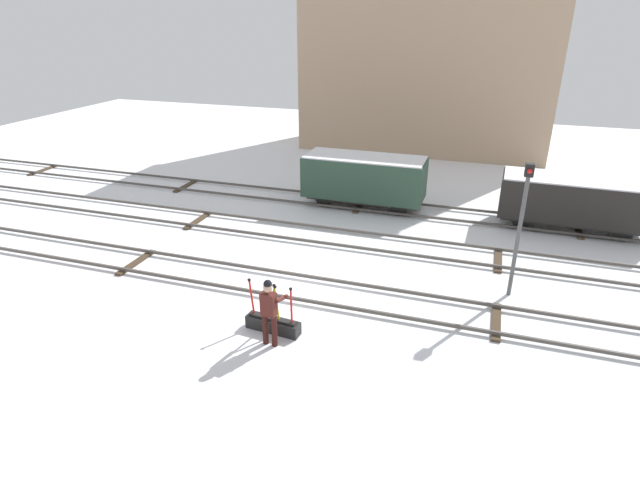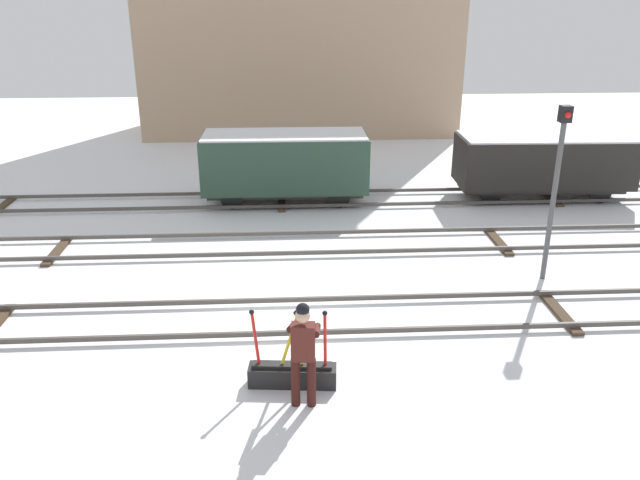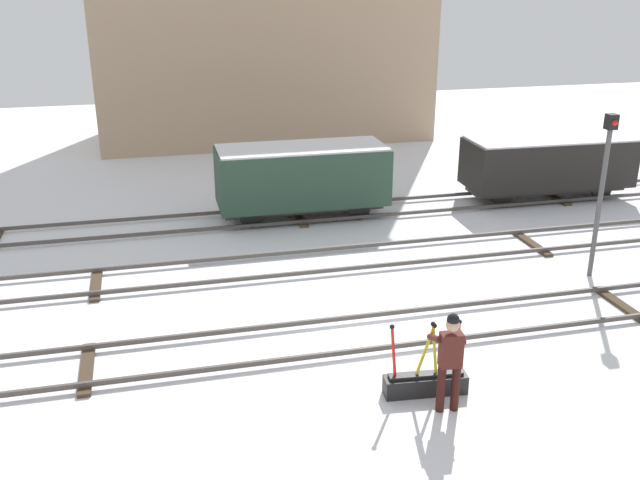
{
  "view_description": "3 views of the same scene",
  "coord_description": "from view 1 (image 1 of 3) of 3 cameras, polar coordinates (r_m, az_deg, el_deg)",
  "views": [
    {
      "loc": [
        5.05,
        -13.02,
        7.88
      ],
      "look_at": [
        -0.02,
        2.29,
        0.72
      ],
      "focal_mm": 29.01,
      "sensor_mm": 36.0,
      "label": 1
    },
    {
      "loc": [
        0.1,
        -11.72,
        6.42
      ],
      "look_at": [
        0.85,
        1.15,
        1.34
      ],
      "focal_mm": 35.84,
      "sensor_mm": 36.0,
      "label": 2
    },
    {
      "loc": [
        -4.39,
        -12.8,
        7.27
      ],
      "look_at": [
        -0.52,
        2.92,
        1.14
      ],
      "focal_mm": 40.43,
      "sensor_mm": 36.0,
      "label": 3
    }
  ],
  "objects": [
    {
      "name": "track_siding_far",
      "position": [
        22.87,
        4.46,
        3.99
      ],
      "size": [
        44.0,
        1.94,
        0.18
      ],
      "color": "#4C4742",
      "rests_on": "ground_plane"
    },
    {
      "name": "freight_car_far_end",
      "position": [
        22.21,
        26.27,
        3.95
      ],
      "size": [
        5.51,
        2.16,
        2.08
      ],
      "rotation": [
        0.0,
        0.0,
        -0.03
      ],
      "color": "#2D2B28",
      "rests_on": "ground_plane"
    },
    {
      "name": "track_siding_near",
      "position": [
        19.44,
        1.7,
        0.37
      ],
      "size": [
        44.0,
        1.94,
        0.18
      ],
      "color": "#4C4742",
      "rests_on": "ground_plane"
    },
    {
      "name": "rail_worker",
      "position": [
        13.11,
        -5.6,
        -7.47
      ],
      "size": [
        0.58,
        0.72,
        1.88
      ],
      "rotation": [
        0.0,
        0.0,
        -0.09
      ],
      "color": "#351511",
      "rests_on": "ground_plane"
    },
    {
      "name": "freight_car_near_switch",
      "position": [
        22.46,
        4.89,
        6.82
      ],
      "size": [
        5.16,
        2.04,
        2.25
      ],
      "rotation": [
        0.0,
        0.0,
        -0.01
      ],
      "color": "#2D2B28",
      "rests_on": "ground_plane"
    },
    {
      "name": "signal_post",
      "position": [
        15.77,
        21.32,
        2.24
      ],
      "size": [
        0.24,
        0.32,
        4.09
      ],
      "color": "#4C4C4C",
      "rests_on": "ground_plane"
    },
    {
      "name": "ground_plane",
      "position": [
        16.03,
        -2.52,
        -5.53
      ],
      "size": [
        60.0,
        60.0,
        0.0
      ],
      "primitive_type": "plane",
      "color": "white"
    },
    {
      "name": "switch_lever_frame",
      "position": [
        14.04,
        -5.2,
        -9.08
      ],
      "size": [
        1.55,
        0.5,
        1.45
      ],
      "rotation": [
        0.0,
        0.0,
        -0.09
      ],
      "color": "black",
      "rests_on": "ground_plane"
    },
    {
      "name": "apartment_building",
      "position": [
        32.98,
        11.92,
        20.2
      ],
      "size": [
        14.67,
        5.71,
        12.0
      ],
      "color": "tan",
      "rests_on": "ground_plane"
    },
    {
      "name": "track_main_line",
      "position": [
        15.98,
        -2.53,
        -5.18
      ],
      "size": [
        44.0,
        1.94,
        0.18
      ],
      "color": "#4C4742",
      "rests_on": "ground_plane"
    }
  ]
}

